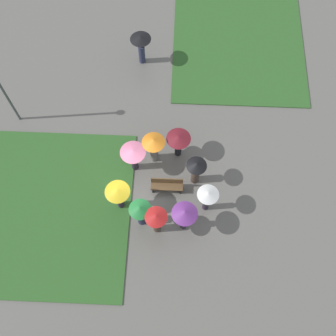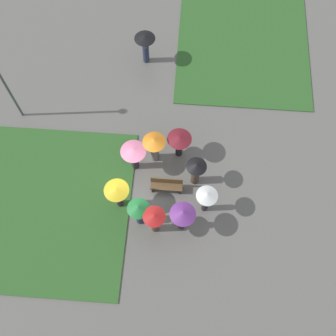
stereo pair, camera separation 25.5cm
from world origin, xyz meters
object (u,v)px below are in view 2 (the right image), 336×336
park_bench (167,185)px  crowd_person_orange (154,145)px  lamp_post (3,80)px  crowd_person_maroon (179,141)px  lone_walker_far_path (145,44)px  crowd_person_yellow (117,193)px  crowd_person_black (196,170)px  crowd_person_purple (183,215)px  crowd_person_white (206,198)px  crowd_person_red (154,220)px  crowd_person_pink (134,154)px  crowd_person_green (139,211)px

park_bench → crowd_person_orange: bearing=113.4°
lamp_post → crowd_person_maroon: (8.24, -1.67, -1.67)m
crowd_person_orange → lone_walker_far_path: 6.06m
crowd_person_yellow → crowd_person_black: crowd_person_yellow is taller
park_bench → crowd_person_purple: (0.83, -1.83, 1.12)m
lone_walker_far_path → crowd_person_white: bearing=133.8°
park_bench → crowd_person_orange: 1.93m
crowd_person_red → lone_walker_far_path: (-1.32, 9.59, 0.10)m
crowd_person_maroon → crowd_person_pink: crowd_person_pink is taller
lamp_post → crowd_person_black: size_ratio=2.47×
crowd_person_yellow → lone_walker_far_path: 8.54m
crowd_person_purple → crowd_person_black: size_ratio=1.09×
crowd_person_pink → crowd_person_red: bearing=-105.0°
crowd_person_black → crowd_person_red: size_ratio=0.98×
crowd_person_white → lone_walker_far_path: bearing=-83.9°
crowd_person_orange → crowd_person_yellow: bearing=166.8°
crowd_person_black → crowd_person_orange: 2.29m
crowd_person_maroon → crowd_person_pink: bearing=-33.9°
crowd_person_black → lone_walker_far_path: (-3.01, 7.08, 0.15)m
crowd_person_yellow → lone_walker_far_path: size_ratio=1.00×
crowd_person_black → crowd_person_white: size_ratio=1.01×
crowd_person_maroon → crowd_person_pink: (-2.06, -0.85, 0.08)m
crowd_person_yellow → lone_walker_far_path: lone_walker_far_path is taller
crowd_person_yellow → crowd_person_red: bearing=54.7°
crowd_person_maroon → crowd_person_green: crowd_person_green is taller
park_bench → crowd_person_white: (1.83, -0.88, 0.90)m
crowd_person_maroon → crowd_person_purple: size_ratio=0.84×
lamp_post → crowd_person_orange: bearing=-15.6°
crowd_person_purple → crowd_person_white: (1.00, 0.94, -0.22)m
crowd_person_purple → crowd_person_black: bearing=-159.4°
crowd_person_yellow → crowd_person_white: (3.94, 0.07, -0.08)m
park_bench → crowd_person_orange: crowd_person_orange is taller
crowd_person_purple → lamp_post: bearing=-89.8°
lamp_post → crowd_person_black: 9.76m
crowd_person_purple → crowd_person_yellow: size_ratio=1.04×
lamp_post → crowd_person_pink: 6.86m
park_bench → lamp_post: bearing=155.4°
lamp_post → lone_walker_far_path: lamp_post is taller
crowd_person_white → lamp_post: bearing=-41.4°
lamp_post → crowd_person_white: lamp_post is taller
crowd_person_yellow → crowd_person_black: bearing=109.3°
crowd_person_maroon → lone_walker_far_path: 6.06m
crowd_person_purple → crowd_person_orange: crowd_person_purple is taller
crowd_person_pink → crowd_person_white: bearing=-66.4°
crowd_person_yellow → crowd_person_green: size_ratio=1.03×
crowd_person_white → lone_walker_far_path: lone_walker_far_path is taller
crowd_person_red → lone_walker_far_path: bearing=151.4°
crowd_person_green → lone_walker_far_path: lone_walker_far_path is taller
lone_walker_far_path → crowd_person_black: bearing=134.2°
crowd_person_maroon → crowd_person_green: bearing=10.4°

